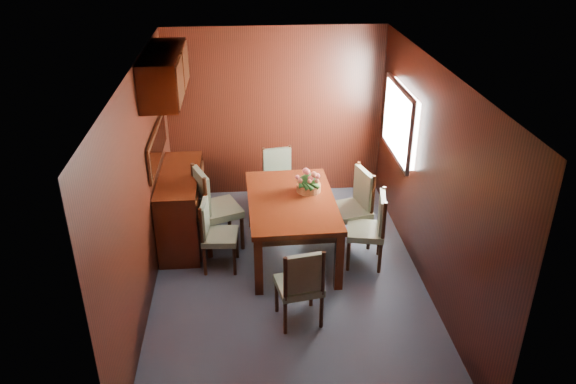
{
  "coord_description": "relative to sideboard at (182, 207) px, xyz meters",
  "views": [
    {
      "loc": [
        -0.43,
        -5.21,
        3.76
      ],
      "look_at": [
        0.0,
        0.12,
        1.05
      ],
      "focal_mm": 35.0,
      "sensor_mm": 36.0,
      "label": 1
    }
  ],
  "objects": [
    {
      "name": "ground",
      "position": [
        1.25,
        -1.0,
        -0.45
      ],
      "size": [
        4.5,
        4.5,
        0.0
      ],
      "primitive_type": "plane",
      "color": "#3B4351",
      "rests_on": "ground"
    },
    {
      "name": "room_shell",
      "position": [
        1.15,
        -0.67,
        1.18
      ],
      "size": [
        3.06,
        4.52,
        2.41
      ],
      "color": "black",
      "rests_on": "ground"
    },
    {
      "name": "sideboard",
      "position": [
        0.0,
        0.0,
        0.0
      ],
      "size": [
        0.48,
        1.4,
        0.9
      ],
      "primitive_type": "cube",
      "color": "black",
      "rests_on": "ground"
    },
    {
      "name": "dining_table",
      "position": [
        1.32,
        -0.48,
        0.2
      ],
      "size": [
        1.04,
        1.63,
        0.75
      ],
      "rotation": [
        0.0,
        0.0,
        0.02
      ],
      "color": "black",
      "rests_on": "ground"
    },
    {
      "name": "chair_left_near",
      "position": [
        0.42,
        -0.66,
        0.03
      ],
      "size": [
        0.42,
        0.44,
        0.86
      ],
      "rotation": [
        0.0,
        0.0,
        -1.65
      ],
      "color": "black",
      "rests_on": "ground"
    },
    {
      "name": "chair_left_far",
      "position": [
        0.39,
        -0.22,
        0.14
      ],
      "size": [
        0.63,
        0.64,
        1.06
      ],
      "rotation": [
        0.0,
        0.0,
        -1.19
      ],
      "color": "black",
      "rests_on": "ground"
    },
    {
      "name": "chair_right_near",
      "position": [
        2.23,
        -0.74,
        0.06
      ],
      "size": [
        0.49,
        0.51,
        0.92
      ],
      "rotation": [
        0.0,
        0.0,
        1.37
      ],
      "color": "black",
      "rests_on": "ground"
    },
    {
      "name": "chair_right_far",
      "position": [
        2.11,
        -0.27,
        0.1
      ],
      "size": [
        0.55,
        0.57,
        0.99
      ],
      "rotation": [
        0.0,
        0.0,
        1.82
      ],
      "color": "black",
      "rests_on": "ground"
    },
    {
      "name": "chair_head",
      "position": [
        1.3,
        -1.76,
        0.05
      ],
      "size": [
        0.49,
        0.48,
        0.9
      ],
      "rotation": [
        0.0,
        0.0,
        0.18
      ],
      "color": "black",
      "rests_on": "ground"
    },
    {
      "name": "chair_foot",
      "position": [
        1.25,
        0.68,
        0.04
      ],
      "size": [
        0.49,
        0.47,
        0.89
      ],
      "rotation": [
        0.0,
        0.0,
        3.32
      ],
      "color": "black",
      "rests_on": "ground"
    },
    {
      "name": "flower_centerpiece",
      "position": [
        1.55,
        -0.29,
        0.45
      ],
      "size": [
        0.31,
        0.31,
        0.31
      ],
      "color": "#B56737",
      "rests_on": "dining_table"
    }
  ]
}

